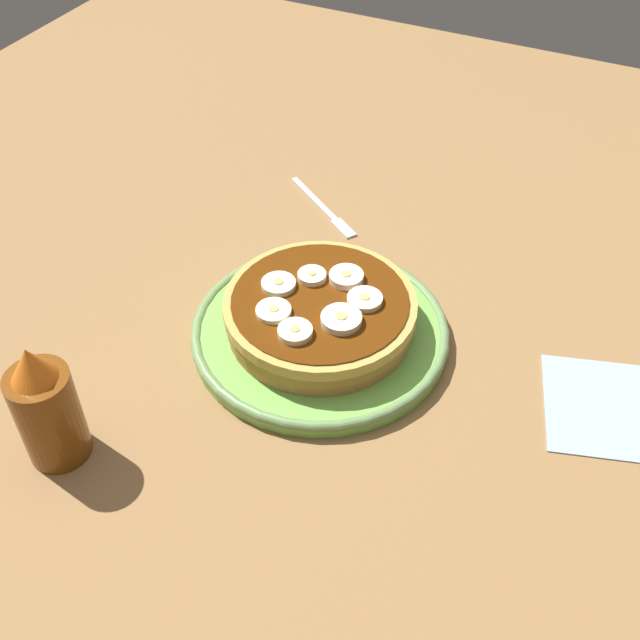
% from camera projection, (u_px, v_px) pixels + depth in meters
% --- Properties ---
extents(ground_plane, '(1.40, 1.40, 0.03)m').
position_uv_depth(ground_plane, '(320.00, 350.00, 0.74)').
color(ground_plane, olive).
extents(plate, '(0.24, 0.24, 0.02)m').
position_uv_depth(plate, '(320.00, 331.00, 0.72)').
color(plate, '#72B74C').
rests_on(plate, ground_plane).
extents(pancake_stack, '(0.18, 0.18, 0.03)m').
position_uv_depth(pancake_stack, '(319.00, 313.00, 0.71)').
color(pancake_stack, '#B97643').
rests_on(pancake_stack, plate).
extents(banana_slice_0, '(0.03, 0.03, 0.01)m').
position_uv_depth(banana_slice_0, '(346.00, 277.00, 0.71)').
color(banana_slice_0, '#F6E7C6').
rests_on(banana_slice_0, pancake_stack).
extents(banana_slice_1, '(0.03, 0.03, 0.01)m').
position_uv_depth(banana_slice_1, '(278.00, 285.00, 0.71)').
color(banana_slice_1, '#EEEEC0').
rests_on(banana_slice_1, pancake_stack).
extents(banana_slice_2, '(0.03, 0.03, 0.01)m').
position_uv_depth(banana_slice_2, '(297.00, 333.00, 0.66)').
color(banana_slice_2, '#F1E6B7').
rests_on(banana_slice_2, pancake_stack).
extents(banana_slice_3, '(0.04, 0.04, 0.01)m').
position_uv_depth(banana_slice_3, '(341.00, 320.00, 0.67)').
color(banana_slice_3, beige).
rests_on(banana_slice_3, pancake_stack).
extents(banana_slice_4, '(0.03, 0.03, 0.01)m').
position_uv_depth(banana_slice_4, '(365.00, 300.00, 0.69)').
color(banana_slice_4, '#F6E6B9').
rests_on(banana_slice_4, pancake_stack).
extents(banana_slice_5, '(0.03, 0.03, 0.01)m').
position_uv_depth(banana_slice_5, '(312.00, 276.00, 0.72)').
color(banana_slice_5, '#F6E0B9').
rests_on(banana_slice_5, pancake_stack).
extents(banana_slice_6, '(0.03, 0.03, 0.01)m').
position_uv_depth(banana_slice_6, '(274.00, 311.00, 0.68)').
color(banana_slice_6, '#EDEDC0').
rests_on(banana_slice_6, pancake_stack).
extents(napkin, '(0.14, 0.14, 0.00)m').
position_uv_depth(napkin, '(610.00, 408.00, 0.67)').
color(napkin, '#99B2BF').
rests_on(napkin, ground_plane).
extents(fork, '(0.11, 0.08, 0.01)m').
position_uv_depth(fork, '(325.00, 209.00, 0.87)').
color(fork, silver).
rests_on(fork, ground_plane).
extents(syrup_bottle, '(0.05, 0.05, 0.12)m').
position_uv_depth(syrup_bottle, '(47.00, 409.00, 0.60)').
color(syrup_bottle, brown).
rests_on(syrup_bottle, ground_plane).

